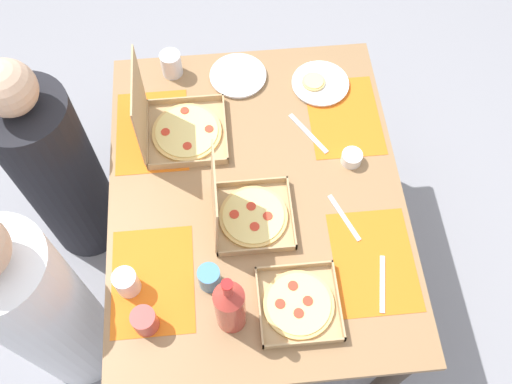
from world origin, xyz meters
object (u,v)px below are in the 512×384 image
pizza_box_corner_left (177,127)px  cup_clear_right (145,321)px  cup_dark (171,64)px  cup_red (127,282)px  diner_left_seat (44,311)px  plate_middle (238,76)px  cup_clear_left (209,278)px  pizza_box_corner_right (299,304)px  soda_bottle (230,306)px  condiment_bowl (352,158)px  pizza_box_edge_far (245,213)px  diner_right_seat (59,172)px  plate_far_right (320,84)px

pizza_box_corner_left → cup_clear_right: pizza_box_corner_left is taller
cup_dark → pizza_box_corner_left: bearing=-177.4°
cup_clear_right → cup_red: cup_red is taller
cup_clear_right → cup_dark: bearing=-5.7°
diner_left_seat → cup_clear_right: bearing=-109.8°
pizza_box_corner_left → cup_dark: bearing=2.6°
cup_dark → diner_left_seat: (-0.85, 0.49, -0.26)m
plate_middle → cup_clear_left: 0.84m
cup_clear_left → cup_dark: 0.88m
pizza_box_corner_right → soda_bottle: bearing=96.4°
plate_middle → cup_red: size_ratio=2.32×
cup_clear_left → condiment_bowl: (0.41, -0.52, -0.02)m
pizza_box_edge_far → diner_right_seat: size_ratio=0.26×
pizza_box_corner_right → plate_far_right: size_ratio=1.14×
cup_clear_right → soda_bottle: bearing=-91.2°
plate_middle → diner_right_seat: (-0.22, 0.74, -0.24)m
pizza_box_edge_far → cup_dark: size_ratio=3.02×
pizza_box_edge_far → diner_left_seat: 0.79m
cup_red → plate_middle: bearing=-26.5°
plate_far_right → cup_clear_left: 0.88m
pizza_box_edge_far → pizza_box_corner_right: 0.34m
pizza_box_corner_left → soda_bottle: bearing=-168.2°
plate_middle → pizza_box_edge_far: bearing=177.9°
soda_bottle → cup_clear_right: size_ratio=3.68×
pizza_box_corner_right → cup_red: size_ratio=2.65×
plate_far_right → cup_clear_left: bearing=148.7°
cup_red → cup_dark: bearing=-10.2°
cup_clear_right → cup_red: (0.12, 0.06, 0.00)m
soda_bottle → diner_left_seat: size_ratio=0.27×
cup_clear_right → diner_right_seat: 0.86m
plate_middle → cup_dark: cup_dark is taller
cup_clear_right → diner_right_seat: size_ratio=0.08×
plate_far_right → cup_clear_right: bearing=143.0°
pizza_box_edge_far → plate_middle: pizza_box_edge_far is taller
plate_far_right → cup_red: cup_red is taller
cup_clear_right → condiment_bowl: cup_clear_right is taller
pizza_box_corner_left → plate_middle: bearing=-43.8°
pizza_box_corner_right → cup_red: (0.11, 0.52, 0.04)m
diner_left_seat → cup_red: bearing=-92.8°
plate_far_right → diner_left_seat: 1.30m
condiment_bowl → diner_right_seat: bearing=80.1°
pizza_box_corner_left → diner_left_seat: 0.79m
pizza_box_edge_far → cup_clear_right: (-0.33, 0.33, -0.00)m
soda_bottle → plate_middle: bearing=-5.6°
pizza_box_corner_right → cup_clear_right: (-0.02, 0.47, 0.03)m
condiment_bowl → soda_bottle: bearing=138.9°
diner_left_seat → condiment_bowl: bearing=-71.0°
diner_left_seat → pizza_box_corner_right: bearing=-98.2°
pizza_box_edge_far → cup_clear_left: 0.25m
pizza_box_corner_left → cup_dark: 0.30m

